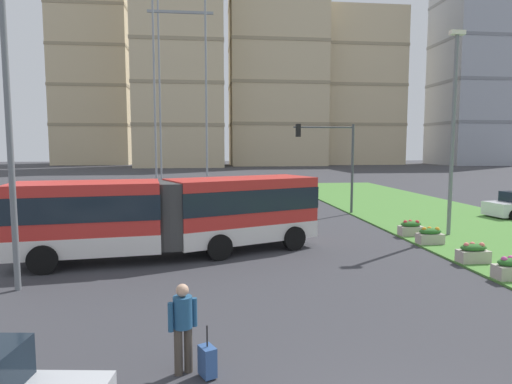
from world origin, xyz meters
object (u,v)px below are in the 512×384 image
car_grey_wagon (155,204)px  flower_planter_2 (512,268)px  streetlight_median (453,126)px  apartment_tower_west (96,72)px  flower_planter_5 (411,228)px  apartment_tower_centre (277,47)px  articulated_bus (175,214)px  pedestrian_crossing (183,322)px  apartment_tower_east (475,64)px  streetlight_left (9,124)px  flower_planter_3 (473,253)px  traffic_light_far_right (333,152)px  apartment_tower_eastcentre (354,90)px  flower_planter_4 (430,236)px  rolling_suitcase (207,361)px  apartment_tower_westcentre (179,48)px

car_grey_wagon → flower_planter_2: car_grey_wagon is taller
streetlight_median → apartment_tower_west: size_ratio=0.21×
flower_planter_5 → apartment_tower_centre: size_ratio=0.02×
flower_planter_2 → streetlight_median: (1.90, 6.99, 4.83)m
streetlight_median → articulated_bus: bearing=-169.8°
pedestrian_crossing → apartment_tower_east: apartment_tower_east is taller
streetlight_left → apartment_tower_west: apartment_tower_west is taller
articulated_bus → apartment_tower_centre: apartment_tower_centre is taller
pedestrian_crossing → flower_planter_3: bearing=33.4°
pedestrian_crossing → traffic_light_far_right: (8.44, 19.11, 2.95)m
pedestrian_crossing → flower_planter_5: size_ratio=1.58×
articulated_bus → apartment_tower_east: bearing=52.0°
flower_planter_3 → traffic_light_far_right: (-1.71, 12.42, 3.53)m
car_grey_wagon → apartment_tower_eastcentre: (40.81, 82.69, 17.95)m
flower_planter_4 → apartment_tower_eastcentre: (27.94, 92.55, 18.28)m
flower_planter_2 → apartment_tower_centre: apartment_tower_centre is taller
car_grey_wagon → apartment_tower_west: 94.21m
articulated_bus → streetlight_left: 6.71m
pedestrian_crossing → apartment_tower_eastcentre: size_ratio=0.05×
car_grey_wagon → flower_planter_3: 18.28m
pedestrian_crossing → apartment_tower_centre: (17.07, 95.69, 26.32)m
streetlight_left → streetlight_median: size_ratio=0.94×
flower_planter_5 → apartment_tower_centre: (6.93, 84.05, 26.90)m
streetlight_left → apartment_tower_west: 106.32m
flower_planter_4 → apartment_tower_centre: bearing=85.4°
streetlight_median → flower_planter_3: bearing=-111.0°
flower_planter_5 → apartment_tower_west: apartment_tower_west is taller
car_grey_wagon → apartment_tower_east: 102.79m
pedestrian_crossing → flower_planter_3: (10.14, 6.69, -0.58)m
rolling_suitcase → apartment_tower_west: 113.87m
apartment_tower_centre → apartment_tower_east: (47.93, -2.29, -3.29)m
flower_planter_2 → flower_planter_4: 5.18m
streetlight_left → apartment_tower_eastcentre: 106.99m
streetlight_median → apartment_tower_west: bearing=111.9°
flower_planter_5 → rolling_suitcase: bearing=-129.3°
streetlight_median → apartment_tower_westcentre: apartment_tower_westcentre is taller
car_grey_wagon → apartment_tower_westcentre: apartment_tower_westcentre is taller
flower_planter_5 → flower_planter_3: bearing=-90.0°
car_grey_wagon → traffic_light_far_right: size_ratio=0.77×
rolling_suitcase → apartment_tower_westcentre: 93.43m
flower_planter_4 → apartment_tower_eastcentre: 98.39m
pedestrian_crossing → apartment_tower_eastcentre: 110.65m
apartment_tower_west → apartment_tower_centre: apartment_tower_centre is taller
traffic_light_far_right → streetlight_left: bearing=-135.0°
pedestrian_crossing → apartment_tower_westcentre: bearing=93.2°
flower_planter_3 → streetlight_median: bearing=69.0°
pedestrian_crossing → flower_planter_2: bearing=24.6°
apartment_tower_westcentre → apartment_tower_eastcentre: size_ratio=1.36×
flower_planter_3 → apartment_tower_west: bearing=110.0°
flower_planter_2 → apartment_tower_eastcentre: (27.94, 97.73, 18.28)m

